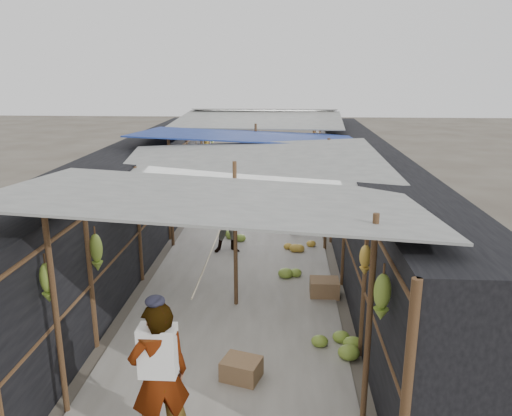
% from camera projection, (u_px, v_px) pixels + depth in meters
% --- Properties ---
extents(aisle_slab, '(3.60, 16.00, 0.02)m').
position_uv_depth(aisle_slab, '(250.00, 240.00, 12.29)').
color(aisle_slab, '#9E998E').
rests_on(aisle_slab, ground).
extents(stall_left, '(1.40, 15.00, 2.30)m').
position_uv_depth(stall_left, '(139.00, 194.00, 12.13)').
color(stall_left, black).
rests_on(stall_left, ground).
extents(stall_right, '(1.40, 15.00, 2.30)m').
position_uv_depth(stall_right, '(363.00, 197.00, 11.83)').
color(stall_right, black).
rests_on(stall_right, ground).
extents(crate_near, '(0.60, 0.53, 0.30)m').
position_uv_depth(crate_near, '(241.00, 369.00, 6.74)').
color(crate_near, '#94694B').
rests_on(crate_near, ground).
extents(crate_mid, '(0.53, 0.43, 0.32)m').
position_uv_depth(crate_mid, '(324.00, 288.00, 9.24)').
color(crate_mid, '#94694B').
rests_on(crate_mid, ground).
extents(crate_back, '(0.48, 0.42, 0.26)m').
position_uv_depth(crate_back, '(221.00, 200.00, 15.62)').
color(crate_back, '#94694B').
rests_on(crate_back, ground).
extents(black_basin, '(0.61, 0.61, 0.18)m').
position_uv_depth(black_basin, '(315.00, 215.00, 14.12)').
color(black_basin, black).
rests_on(black_basin, ground).
extents(vendor_elderly, '(0.76, 0.66, 1.76)m').
position_uv_depth(vendor_elderly, '(160.00, 377.00, 5.35)').
color(vendor_elderly, silver).
rests_on(vendor_elderly, ground).
extents(shopper_blue, '(0.83, 0.69, 1.54)m').
position_uv_depth(shopper_blue, '(230.00, 220.00, 11.29)').
color(shopper_blue, navy).
rests_on(shopper_blue, ground).
extents(vendor_seated, '(0.50, 0.72, 1.02)m').
position_uv_depth(vendor_seated, '(292.00, 215.00, 12.61)').
color(vendor_seated, '#48433F').
rests_on(vendor_seated, ground).
extents(market_canopy, '(5.62, 15.20, 2.77)m').
position_uv_depth(market_canopy, '(252.00, 141.00, 11.99)').
color(market_canopy, brown).
rests_on(market_canopy, ground).
extents(hanging_bananas, '(3.96, 13.67, 0.83)m').
position_uv_depth(hanging_bananas, '(252.00, 175.00, 11.71)').
color(hanging_bananas, olive).
rests_on(hanging_bananas, ground).
extents(floor_bananas, '(4.03, 9.48, 0.33)m').
position_uv_depth(floor_bananas, '(277.00, 235.00, 12.18)').
color(floor_bananas, olive).
rests_on(floor_bananas, ground).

